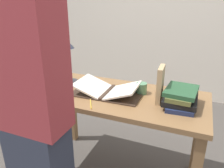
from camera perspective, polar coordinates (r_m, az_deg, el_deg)
wall_back at (r=3.28m, az=13.96°, el=19.05°), size 8.00×0.06×2.60m
reading_desk at (r=1.70m, az=1.76°, el=-6.25°), size 1.30×0.62×0.72m
open_book at (r=1.66m, az=-1.25°, el=-1.64°), size 0.53×0.31×0.09m
book_stack_tall at (r=1.53m, az=17.48°, el=-3.34°), size 0.22×0.31×0.12m
book_standing_upright at (r=1.54m, az=12.50°, el=-0.04°), size 0.04×0.16×0.25m
reading_lamp at (r=1.84m, az=-11.55°, el=7.35°), size 0.16×0.16×0.37m
coffee_mug at (r=1.67m, az=7.68°, el=-1.09°), size 0.08×0.10×0.08m
pencil at (r=1.50m, az=-5.56°, el=-5.21°), size 0.08×0.13×0.01m
person_reader at (r=1.20m, az=-19.53°, el=-9.04°), size 0.36×0.22×1.65m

